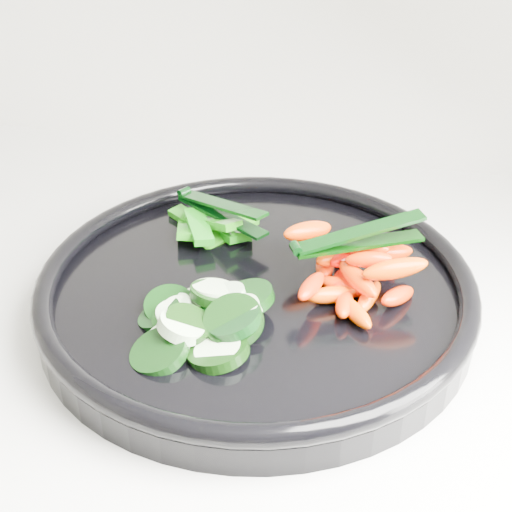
# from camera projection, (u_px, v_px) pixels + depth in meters

# --- Properties ---
(veggie_tray) EXTENTS (0.43, 0.43, 0.04)m
(veggie_tray) POSITION_uv_depth(u_px,v_px,m) (256.00, 290.00, 0.61)
(veggie_tray) COLOR black
(veggie_tray) RESTS_ON counter
(cucumber_pile) EXTENTS (0.11, 0.13, 0.04)m
(cucumber_pile) POSITION_uv_depth(u_px,v_px,m) (202.00, 319.00, 0.56)
(cucumber_pile) COLOR black
(cucumber_pile) RESTS_ON veggie_tray
(carrot_pile) EXTENTS (0.13, 0.14, 0.05)m
(carrot_pile) POSITION_uv_depth(u_px,v_px,m) (354.00, 268.00, 0.60)
(carrot_pile) COLOR #EE4800
(carrot_pile) RESTS_ON veggie_tray
(pepper_pile) EXTENTS (0.10, 0.09, 0.04)m
(pepper_pile) POSITION_uv_depth(u_px,v_px,m) (214.00, 226.00, 0.68)
(pepper_pile) COLOR #0B750B
(pepper_pile) RESTS_ON veggie_tray
(tong_carrot) EXTENTS (0.11, 0.07, 0.02)m
(tong_carrot) POSITION_uv_depth(u_px,v_px,m) (356.00, 239.00, 0.58)
(tong_carrot) COLOR black
(tong_carrot) RESTS_ON carrot_pile
(tong_pepper) EXTENTS (0.10, 0.07, 0.02)m
(tong_pepper) POSITION_uv_depth(u_px,v_px,m) (219.00, 209.00, 0.67)
(tong_pepper) COLOR black
(tong_pepper) RESTS_ON pepper_pile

